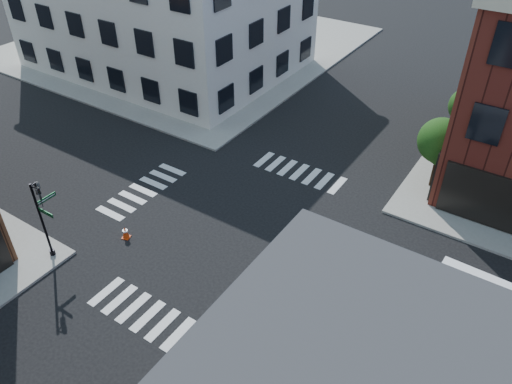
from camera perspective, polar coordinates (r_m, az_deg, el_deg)
name	(u,v)px	position (r m, az deg, el deg)	size (l,w,h in m)	color
ground	(237,232)	(27.47, -2.23, -4.57)	(120.00, 120.00, 0.00)	black
sidewalk_nw	(187,43)	(53.40, -7.87, 16.50)	(30.00, 30.00, 0.15)	gray
building_nw	(163,3)	(46.96, -10.60, 20.43)	(22.00, 16.00, 11.00)	silver
tree_near	(441,143)	(30.89, 20.43, 5.24)	(2.69, 2.69, 4.49)	black
tree_far	(468,108)	(36.32, 23.04, 8.81)	(2.43, 2.43, 4.07)	black
signal_pole	(43,213)	(26.31, -23.20, -2.18)	(1.29, 1.24, 4.60)	black
box_truck	(486,340)	(21.75, 24.80, -15.13)	(9.16, 3.06, 4.10)	white
traffic_cone	(125,233)	(27.77, -14.70, -4.50)	(0.50, 0.50, 0.74)	red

